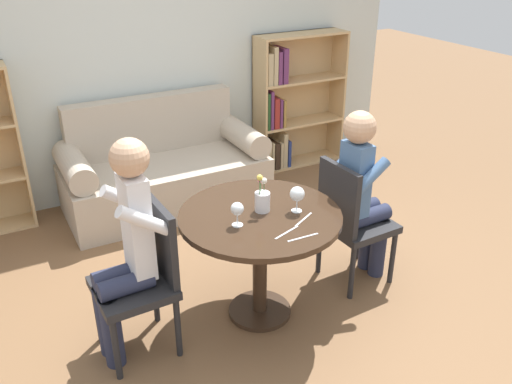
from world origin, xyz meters
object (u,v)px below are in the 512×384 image
(couch, at_px, (164,172))
(wine_glass_right, at_px, (297,195))
(chair_right, at_px, (350,218))
(person_left, at_px, (126,248))
(wine_glass_left, at_px, (237,210))
(flower_vase, at_px, (262,199))
(chair_left, at_px, (144,274))
(person_right, at_px, (363,192))
(bookshelf_right, at_px, (288,105))

(couch, distance_m, wine_glass_right, 1.91)
(chair_right, distance_m, person_left, 1.51)
(wine_glass_left, height_order, flower_vase, flower_vase)
(person_left, relative_size, flower_vase, 5.35)
(chair_right, bearing_deg, flower_vase, 88.12)
(chair_right, bearing_deg, chair_left, 86.49)
(person_right, xyz_separation_m, wine_glass_left, (-0.97, -0.10, 0.16))
(chair_left, bearing_deg, wine_glass_left, 75.28)
(chair_left, distance_m, wine_glass_right, 0.98)
(person_left, distance_m, person_right, 1.58)
(person_right, bearing_deg, chair_right, 91.57)
(couch, distance_m, flower_vase, 1.79)
(person_left, relative_size, wine_glass_right, 8.27)
(person_left, xyz_separation_m, wine_glass_left, (0.61, -0.11, 0.13))
(person_right, bearing_deg, wine_glass_left, 93.31)
(person_right, xyz_separation_m, flower_vase, (-0.76, -0.01, 0.14))
(chair_right, bearing_deg, person_left, 86.76)
(flower_vase, bearing_deg, chair_right, 0.43)
(wine_glass_left, xyz_separation_m, wine_glass_right, (0.38, -0.02, 0.01))
(couch, relative_size, chair_left, 1.91)
(person_left, bearing_deg, chair_right, 87.08)
(person_right, relative_size, wine_glass_left, 8.64)
(person_left, bearing_deg, chair_left, 91.39)
(couch, height_order, chair_right, couch)
(bookshelf_right, bearing_deg, wine_glass_right, -120.20)
(flower_vase, bearing_deg, couch, 90.94)
(bookshelf_right, relative_size, chair_right, 1.48)
(bookshelf_right, distance_m, wine_glass_right, 2.43)
(chair_left, xyz_separation_m, chair_right, (1.41, -0.03, 0.00))
(chair_left, xyz_separation_m, wine_glass_left, (0.53, -0.12, 0.33))
(couch, height_order, flower_vase, flower_vase)
(couch, height_order, chair_left, couch)
(person_left, xyz_separation_m, flower_vase, (0.82, -0.03, 0.11))
(chair_right, relative_size, wine_glass_left, 6.31)
(person_left, distance_m, wine_glass_left, 0.64)
(person_right, relative_size, flower_vase, 5.06)
(bookshelf_right, distance_m, wine_glass_left, 2.63)
(chair_left, height_order, person_right, person_right)
(couch, relative_size, person_left, 1.31)
(wine_glass_left, bearing_deg, wine_glass_right, -2.30)
(wine_glass_left, bearing_deg, bookshelf_right, 52.36)
(chair_left, distance_m, flower_vase, 0.80)
(chair_right, height_order, person_left, person_left)
(bookshelf_right, height_order, chair_right, bookshelf_right)
(person_left, height_order, wine_glass_right, person_left)
(couch, height_order, person_right, person_right)
(person_right, distance_m, wine_glass_left, 0.99)
(person_left, bearing_deg, wine_glass_left, 77.47)
(flower_vase, bearing_deg, bookshelf_right, 55.00)
(wine_glass_left, bearing_deg, flower_vase, 22.22)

